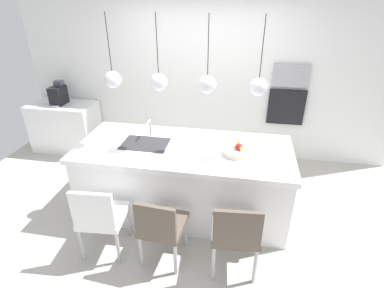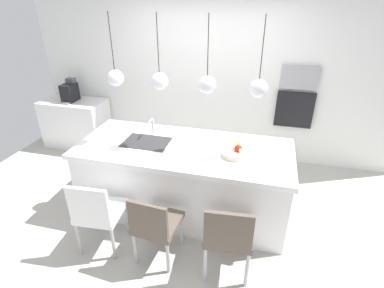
# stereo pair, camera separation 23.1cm
# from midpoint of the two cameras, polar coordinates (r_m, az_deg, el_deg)

# --- Properties ---
(floor) EXTENTS (6.60, 6.60, 0.00)m
(floor) POSITION_cam_midpoint_polar(r_m,az_deg,el_deg) (4.04, 0.27, -11.98)
(floor) COLOR #BCB7AD
(floor) RESTS_ON ground
(back_wall) EXTENTS (6.00, 0.10, 2.60)m
(back_wall) POSITION_cam_midpoint_polar(r_m,az_deg,el_deg) (4.91, 5.18, 12.32)
(back_wall) COLOR white
(back_wall) RESTS_ON ground
(kitchen_island) EXTENTS (2.56, 1.09, 0.91)m
(kitchen_island) POSITION_cam_midpoint_polar(r_m,az_deg,el_deg) (3.77, 0.28, -6.62)
(kitchen_island) COLOR white
(kitchen_island) RESTS_ON ground
(sink_basin) EXTENTS (0.56, 0.40, 0.02)m
(sink_basin) POSITION_cam_midpoint_polar(r_m,az_deg,el_deg) (3.68, -6.97, 0.26)
(sink_basin) COLOR #2D2D30
(sink_basin) RESTS_ON kitchen_island
(faucet) EXTENTS (0.02, 0.17, 0.22)m
(faucet) POSITION_cam_midpoint_polar(r_m,az_deg,el_deg) (3.79, -5.96, 3.67)
(faucet) COLOR silver
(faucet) RESTS_ON kitchen_island
(fruit_bowl) EXTENTS (0.30, 0.30, 0.16)m
(fruit_bowl) POSITION_cam_midpoint_polar(r_m,az_deg,el_deg) (3.39, 10.23, -1.66)
(fruit_bowl) COLOR beige
(fruit_bowl) RESTS_ON kitchen_island
(side_counter) EXTENTS (1.10, 0.60, 0.85)m
(side_counter) POSITION_cam_midpoint_polar(r_m,az_deg,el_deg) (5.76, -20.17, 3.78)
(side_counter) COLOR white
(side_counter) RESTS_ON ground
(coffee_machine) EXTENTS (0.20, 0.35, 0.38)m
(coffee_machine) POSITION_cam_midpoint_polar(r_m,az_deg,el_deg) (5.59, -21.27, 9.29)
(coffee_machine) COLOR black
(coffee_machine) RESTS_ON side_counter
(microwave) EXTENTS (0.54, 0.08, 0.34)m
(microwave) POSITION_cam_midpoint_polar(r_m,az_deg,el_deg) (4.78, 21.24, 11.78)
(microwave) COLOR #9E9EA3
(microwave) RESTS_ON back_wall
(oven) EXTENTS (0.56, 0.08, 0.56)m
(oven) POSITION_cam_midpoint_polar(r_m,az_deg,el_deg) (4.93, 20.27, 6.20)
(oven) COLOR black
(oven) RESTS_ON back_wall
(chair_near) EXTENTS (0.48, 0.49, 0.89)m
(chair_near) POSITION_cam_midpoint_polar(r_m,az_deg,el_deg) (3.31, -15.73, -12.37)
(chair_near) COLOR white
(chair_near) RESTS_ON ground
(chair_middle) EXTENTS (0.46, 0.49, 0.83)m
(chair_middle) POSITION_cam_midpoint_polar(r_m,az_deg,el_deg) (3.11, -4.85, -15.05)
(chair_middle) COLOR brown
(chair_middle) RESTS_ON ground
(chair_far) EXTENTS (0.50, 0.48, 0.88)m
(chair_far) POSITION_cam_midpoint_polar(r_m,az_deg,el_deg) (2.97, 9.26, -16.79)
(chair_far) COLOR brown
(chair_far) RESTS_ON ground
(pendant_light_left) EXTENTS (0.19, 0.19, 0.79)m
(pendant_light_left) POSITION_cam_midpoint_polar(r_m,az_deg,el_deg) (3.53, -12.61, 12.23)
(pendant_light_left) COLOR silver
(pendant_light_center_left) EXTENTS (0.19, 0.19, 0.79)m
(pendant_light_center_left) POSITION_cam_midpoint_polar(r_m,az_deg,el_deg) (3.32, -4.20, 11.91)
(pendant_light_center_left) COLOR silver
(pendant_light_center_right) EXTENTS (0.19, 0.19, 0.79)m
(pendant_light_center_right) POSITION_cam_midpoint_polar(r_m,az_deg,el_deg) (3.20, 5.03, 11.26)
(pendant_light_center_right) COLOR silver
(pendant_light_right) EXTENTS (0.19, 0.19, 0.79)m
(pendant_light_right) POSITION_cam_midpoint_polar(r_m,az_deg,el_deg) (3.16, 14.70, 10.28)
(pendant_light_right) COLOR silver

